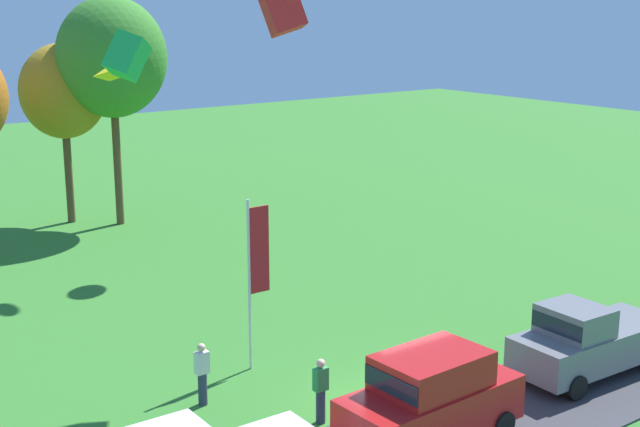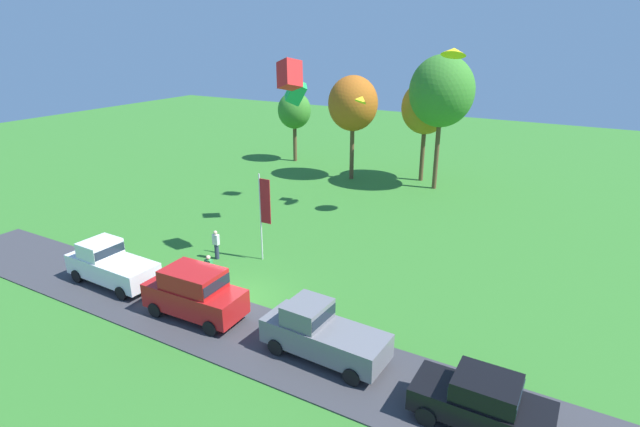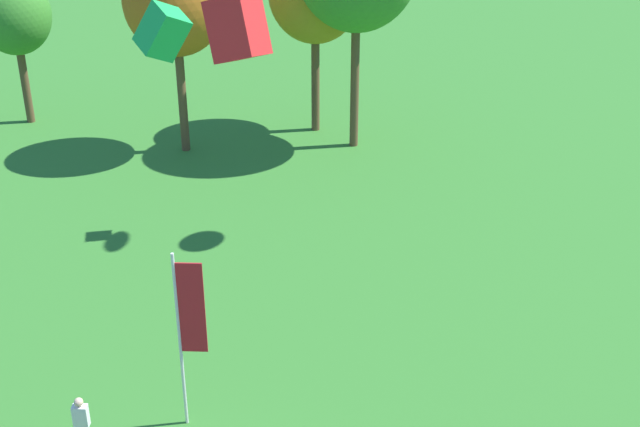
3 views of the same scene
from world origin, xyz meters
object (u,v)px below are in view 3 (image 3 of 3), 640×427
at_px(tree_lone_near, 14,16).
at_px(kite_diamond_topmost, 254,11).
at_px(kite_box_mid_center, 162,32).
at_px(flag_banner, 188,320).
at_px(person_beside_suv, 82,426).
at_px(tree_left_of_center, 175,0).
at_px(kite_box_high_left, 237,28).

bearing_deg(tree_lone_near, kite_diamond_topmost, -39.11).
xyz_separation_m(kite_diamond_topmost, kite_box_mid_center, (-1.81, -5.57, 0.91)).
bearing_deg(kite_diamond_topmost, flag_banner, -93.34).
height_order(person_beside_suv, tree_left_of_center, tree_left_of_center).
bearing_deg(kite_diamond_topmost, kite_box_high_left, -85.58).
distance_m(tree_lone_near, flag_banner, 23.03).
height_order(tree_lone_near, tree_left_of_center, tree_left_of_center).
xyz_separation_m(tree_lone_near, kite_box_high_left, (12.33, -19.57, 5.18)).
distance_m(person_beside_suv, kite_box_mid_center, 10.22).
bearing_deg(kite_box_mid_center, kite_box_high_left, -60.58).
bearing_deg(flag_banner, person_beside_suv, -153.94).
distance_m(person_beside_suv, tree_lone_near, 23.38).
relative_size(tree_left_of_center, kite_box_mid_center, 7.14).
bearing_deg(kite_box_mid_center, tree_lone_near, 123.04).
height_order(flag_banner, kite_diamond_topmost, kite_diamond_topmost).
bearing_deg(person_beside_suv, flag_banner, 26.06).
bearing_deg(tree_left_of_center, tree_lone_near, 159.07).
distance_m(person_beside_suv, kite_diamond_topmost, 14.23).
distance_m(flag_banner, kite_diamond_topmost, 11.78).
distance_m(tree_left_of_center, kite_box_mid_center, 12.39).
height_order(kite_box_high_left, kite_diamond_topmost, kite_box_high_left).
height_order(person_beside_suv, kite_diamond_topmost, kite_diamond_topmost).
distance_m(tree_lone_near, kite_box_mid_center, 18.23).
relative_size(tree_left_of_center, kite_box_high_left, 6.75).
bearing_deg(kite_box_mid_center, tree_left_of_center, 99.64).
height_order(tree_lone_near, kite_box_high_left, kite_box_high_left).
bearing_deg(kite_diamond_topmost, person_beside_suv, -104.55).
distance_m(tree_left_of_center, flag_banner, 17.87).
relative_size(person_beside_suv, flag_banner, 0.34).
height_order(tree_lone_near, kite_diamond_topmost, kite_diamond_topmost).
bearing_deg(kite_diamond_topmost, tree_lone_near, 140.89).
height_order(flag_banner, kite_box_high_left, kite_box_high_left).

